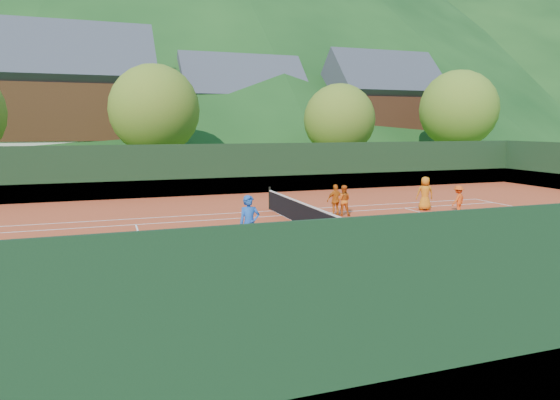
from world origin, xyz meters
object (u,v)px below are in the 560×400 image
object	(u,v)px
student_c	(425,193)
student_d	(458,200)
tennis_net	(319,221)
student_a	(343,200)
chalet_right	(379,115)
student_b	(336,200)
chalet_mid	(241,117)
coach	(249,224)
ball_hopper	(170,256)
chalet_left	(72,107)

from	to	relation	value
student_c	student_d	bearing A→B (deg)	137.43
student_c	tennis_net	size ratio (longest dim) A/B	0.13
student_a	chalet_right	xyz separation A→B (m)	(17.42, 26.80, 4.54)
chalet_right	student_b	bearing A→B (deg)	-123.58
student_a	student_c	distance (m)	4.38
student_b	chalet_mid	distance (m)	31.36
coach	chalet_mid	size ratio (longest dim) A/B	0.15
student_d	ball_hopper	world-z (taller)	student_d
student_c	chalet_right	world-z (taller)	chalet_right
tennis_net	ball_hopper	distance (m)	7.40
student_d	chalet_mid	xyz separation A→B (m)	(-1.77, 32.14, 4.31)
student_d	student_a	bearing A→B (deg)	-38.57
student_a	student_b	xyz separation A→B (m)	(-0.39, -0.03, 0.03)
student_b	chalet_right	world-z (taller)	chalet_right
student_b	tennis_net	xyz separation A→B (m)	(-2.19, -3.17, -0.22)
tennis_net	chalet_mid	xyz separation A→B (m)	(6.00, 34.00, 4.47)
coach	chalet_right	xyz separation A→B (m)	(23.23, 31.87, 4.31)
chalet_mid	chalet_right	distance (m)	14.56
ball_hopper	student_b	bearing A→B (deg)	42.34
student_a	chalet_left	distance (m)	30.01
chalet_mid	chalet_right	bearing A→B (deg)	-15.95
chalet_right	tennis_net	bearing A→B (deg)	-123.69
student_a	chalet_left	bearing A→B (deg)	-40.39
tennis_net	student_c	bearing A→B (deg)	25.19
chalet_left	student_b	bearing A→B (deg)	-65.57
coach	student_c	xyz separation A→B (m)	(10.20, 5.14, -0.11)
student_d	ball_hopper	size ratio (longest dim) A/B	1.33
ball_hopper	chalet_right	bearing A→B (deg)	52.83
student_a	chalet_mid	xyz separation A→B (m)	(3.42, 30.80, 4.28)
student_d	chalet_left	xyz separation A→B (m)	(-17.77, 28.14, 4.96)
ball_hopper	chalet_left	world-z (taller)	chalet_left
coach	student_b	distance (m)	7.40
tennis_net	chalet_right	xyz separation A→B (m)	(20.00, 30.00, 4.74)
student_b	ball_hopper	bearing A→B (deg)	40.01
chalet_left	chalet_right	world-z (taller)	chalet_left
ball_hopper	chalet_mid	size ratio (longest dim) A/B	0.08
coach	tennis_net	xyz separation A→B (m)	(3.23, 1.87, -0.42)
chalet_left	chalet_mid	xyz separation A→B (m)	(16.00, 4.00, -0.66)
student_a	student_d	world-z (taller)	student_a
student_b	tennis_net	distance (m)	3.86
student_d	tennis_net	world-z (taller)	student_d
student_b	chalet_left	xyz separation A→B (m)	(-12.19, 26.83, 4.90)
student_a	chalet_mid	world-z (taller)	chalet_mid
coach	student_c	bearing A→B (deg)	27.38
chalet_mid	chalet_right	xyz separation A→B (m)	(14.00, -4.00, 0.27)
student_b	student_c	xyz separation A→B (m)	(4.78, 0.11, 0.09)
student_a	student_d	xyz separation A→B (m)	(5.18, -1.34, -0.03)
chalet_mid	student_d	bearing A→B (deg)	-86.85
student_c	chalet_left	world-z (taller)	chalet_left
coach	student_a	distance (m)	7.72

